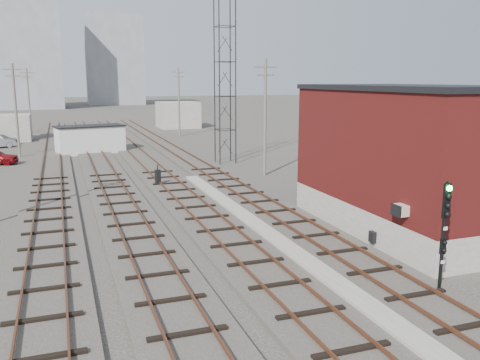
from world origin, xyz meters
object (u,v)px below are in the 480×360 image
switch_stand (158,177)px  site_trailer (90,139)px  signal_mast (444,229)px  car_grey (1,140)px

switch_stand → site_trailer: bearing=87.5°
signal_mast → switch_stand: size_ratio=2.77×
switch_stand → car_grey: size_ratio=0.37×
switch_stand → car_grey: bearing=100.6°
site_trailer → car_grey: size_ratio=1.81×
switch_stand → site_trailer: site_trailer is taller
signal_mast → car_grey: signal_mast is taller
switch_stand → car_grey: 32.42m
switch_stand → site_trailer: (-3.43, 19.00, 0.75)m
signal_mast → site_trailer: (-9.44, 40.59, -0.95)m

